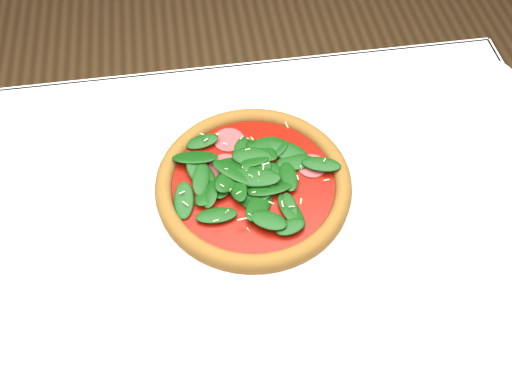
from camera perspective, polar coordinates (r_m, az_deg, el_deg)
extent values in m
plane|color=brown|center=(1.61, -1.82, -18.41)|extent=(6.00, 6.00, 0.00)
cube|color=white|center=(0.93, -2.99, -5.45)|extent=(1.20, 0.80, 0.04)
cylinder|color=#503420|center=(1.54, 16.45, 1.40)|extent=(0.06, 0.06, 0.71)
cube|color=white|center=(1.25, -5.03, 8.48)|extent=(1.20, 0.01, 0.22)
cylinder|color=silver|center=(0.96, -0.25, 0.19)|extent=(0.38, 0.38, 0.01)
torus|color=silver|center=(0.95, -0.25, 0.34)|extent=(0.38, 0.38, 0.01)
cylinder|color=brown|center=(0.95, -0.25, 0.60)|extent=(0.35, 0.35, 0.01)
torus|color=#AD7328|center=(0.94, -0.26, 0.90)|extent=(0.35, 0.35, 0.03)
cylinder|color=maroon|center=(0.94, -0.26, 0.90)|extent=(0.29, 0.29, 0.00)
cylinder|color=brown|center=(0.94, -0.26, 1.06)|extent=(0.26, 0.26, 0.00)
ellipsoid|color=#0D3A0A|center=(0.93, -0.26, 1.45)|extent=(0.28, 0.28, 0.03)
cylinder|color=beige|center=(0.92, -0.26, 1.69)|extent=(0.26, 0.26, 0.00)
cylinder|color=white|center=(1.05, -20.28, 1.90)|extent=(0.07, 0.07, 0.00)
cylinder|color=white|center=(1.02, -21.01, 3.44)|extent=(0.01, 0.01, 0.09)
ellipsoid|color=white|center=(0.96, -22.49, 6.54)|extent=(0.07, 0.07, 0.10)
cylinder|color=silver|center=(1.22, 21.79, 10.31)|extent=(0.13, 0.13, 0.01)
torus|color=silver|center=(1.21, 21.83, 10.40)|extent=(0.13, 0.13, 0.01)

